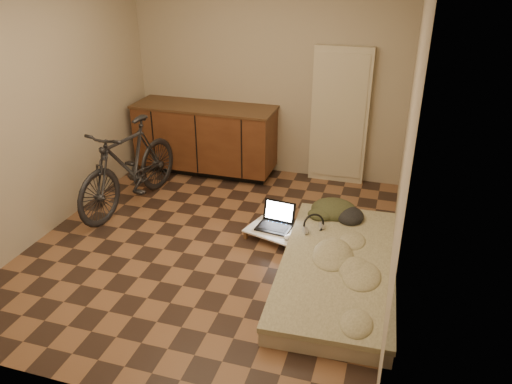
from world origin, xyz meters
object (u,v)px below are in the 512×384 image
(futon, at_px, (338,269))
(laptop, at_px, (276,222))
(lap_desk, at_px, (277,231))
(bicycle, at_px, (129,161))

(futon, bearing_deg, laptop, 139.15)
(laptop, bearing_deg, lap_desk, -59.67)
(bicycle, relative_size, laptop, 4.54)
(bicycle, distance_m, futon, 2.65)
(bicycle, bearing_deg, laptop, 3.91)
(bicycle, xyz_separation_m, futon, (2.50, -0.74, -0.46))
(bicycle, distance_m, laptop, 1.82)
(bicycle, relative_size, futon, 0.80)
(laptop, bearing_deg, futon, -31.35)
(futon, distance_m, laptop, 0.93)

